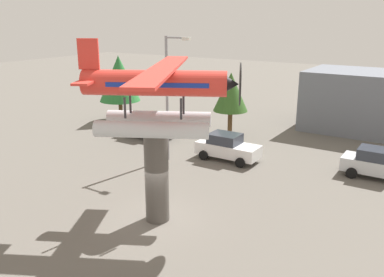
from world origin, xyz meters
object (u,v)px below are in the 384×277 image
object	(u,v)px
tree_west	(119,78)
display_pedestal	(157,177)
floatplane_monument	(158,94)
tree_east	(231,92)
storefront_building	(379,103)
car_near_black	(146,127)
car_mid_white	(227,147)
car_far_silver	(379,164)
streetlight_primary	(169,91)

from	to	relation	value
tree_west	display_pedestal	bearing A→B (deg)	-43.13
display_pedestal	floatplane_monument	world-z (taller)	floatplane_monument
tree_west	tree_east	distance (m)	10.93
storefront_building	tree_east	distance (m)	12.38
car_near_black	car_mid_white	xyz separation A→B (m)	(7.86, -1.25, 0.00)
display_pedestal	floatplane_monument	xyz separation A→B (m)	(0.12, 0.06, 3.82)
car_mid_white	car_near_black	bearing A→B (deg)	170.98
car_near_black	tree_east	size ratio (longest dim) A/B	0.82
car_mid_white	tree_east	world-z (taller)	tree_east
car_mid_white	storefront_building	bearing A→B (deg)	60.57
car_mid_white	storefront_building	size ratio (longest dim) A/B	0.37
car_mid_white	tree_west	distance (m)	14.34
car_mid_white	car_far_silver	bearing A→B (deg)	12.01
display_pedestal	tree_west	xyz separation A→B (m)	(-14.54, 13.62, 1.72)
tree_west	tree_east	size ratio (longest dim) A/B	1.16
car_mid_white	tree_west	xyz separation A→B (m)	(-13.33, 4.37, 2.99)
tree_west	tree_east	bearing A→B (deg)	3.49
car_far_silver	tree_east	distance (m)	12.17
storefront_building	tree_east	size ratio (longest dim) A/B	2.26
streetlight_primary	tree_east	bearing A→B (deg)	84.25
storefront_building	display_pedestal	bearing A→B (deg)	-105.22
streetlight_primary	car_far_silver	bearing A→B (deg)	18.27
car_near_black	floatplane_monument	bearing A→B (deg)	-48.65
floatplane_monument	car_far_silver	bearing A→B (deg)	27.61
display_pedestal	tree_east	xyz separation A→B (m)	(-3.63, 14.28, 1.42)
car_near_black	car_mid_white	size ratio (longest dim) A/B	1.00
car_far_silver	streetlight_primary	world-z (taller)	streetlight_primary
car_near_black	streetlight_primary	distance (m)	6.91
car_far_silver	tree_west	bearing A→B (deg)	173.75
floatplane_monument	car_mid_white	xyz separation A→B (m)	(-1.32, 9.18, -5.08)
car_far_silver	streetlight_primary	xyz separation A→B (m)	(-12.17, -4.02, 3.78)
car_far_silver	tree_west	world-z (taller)	tree_west
car_near_black	tree_east	bearing A→B (deg)	34.88
car_mid_white	display_pedestal	bearing A→B (deg)	-82.55
display_pedestal	car_mid_white	distance (m)	9.41
car_far_silver	floatplane_monument	bearing A→B (deg)	-124.75
floatplane_monument	tree_east	bearing A→B (deg)	77.13
car_near_black	streetlight_primary	bearing A→B (deg)	-35.37
car_far_silver	storefront_building	bearing A→B (deg)	99.61
display_pedestal	car_mid_white	bearing A→B (deg)	97.45
streetlight_primary	car_near_black	bearing A→B (deg)	144.63
display_pedestal	car_mid_white	world-z (taller)	display_pedestal
car_near_black	storefront_building	size ratio (longest dim) A/B	0.37
car_mid_white	tree_west	world-z (taller)	tree_west
floatplane_monument	display_pedestal	bearing A→B (deg)	180.00
storefront_building	tree_east	bearing A→B (deg)	-141.25
car_near_black	tree_west	distance (m)	6.97
display_pedestal	storefront_building	distance (m)	22.80
floatplane_monument	car_near_black	bearing A→B (deg)	103.71
display_pedestal	streetlight_primary	xyz separation A→B (m)	(-4.35, 7.15, 2.52)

